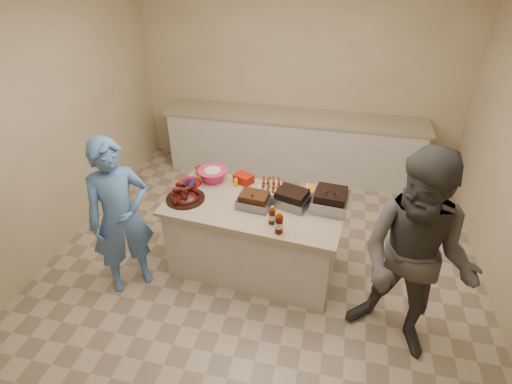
% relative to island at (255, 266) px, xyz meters
% --- Properties ---
extents(room, '(4.50, 5.00, 2.70)m').
position_rel_island_xyz_m(room, '(0.07, -0.11, 0.00)').
color(room, beige).
rests_on(room, ground).
extents(back_counter, '(3.60, 0.64, 0.90)m').
position_rel_island_xyz_m(back_counter, '(0.07, 2.09, 0.45)').
color(back_counter, beige).
rests_on(back_counter, ground).
extents(island, '(1.78, 1.06, 0.80)m').
position_rel_island_xyz_m(island, '(0.00, 0.00, 0.00)').
color(island, beige).
rests_on(island, ground).
extents(rib_platter, '(0.43, 0.43, 0.15)m').
position_rel_island_xyz_m(rib_platter, '(-0.67, -0.08, 0.80)').
color(rib_platter, '#420D0A').
rests_on(rib_platter, island).
extents(pulled_pork_tray, '(0.32, 0.26, 0.09)m').
position_rel_island_xyz_m(pulled_pork_tray, '(0.00, -0.05, 0.80)').
color(pulled_pork_tray, '#47230F').
rests_on(pulled_pork_tray, island).
extents(brisket_tray, '(0.38, 0.35, 0.10)m').
position_rel_island_xyz_m(brisket_tray, '(0.35, 0.06, 0.80)').
color(brisket_tray, black).
rests_on(brisket_tray, island).
extents(roasting_pan, '(0.36, 0.36, 0.13)m').
position_rel_island_xyz_m(roasting_pan, '(0.70, 0.08, 0.80)').
color(roasting_pan, gray).
rests_on(roasting_pan, island).
extents(coleslaw_bowl, '(0.34, 0.34, 0.21)m').
position_rel_island_xyz_m(coleslaw_bowl, '(-0.52, 0.32, 0.80)').
color(coleslaw_bowl, '#C82258').
rests_on(coleslaw_bowl, island).
extents(sausage_plate, '(0.34, 0.34, 0.05)m').
position_rel_island_xyz_m(sausage_plate, '(0.12, 0.30, 0.80)').
color(sausage_plate, silver).
rests_on(sausage_plate, island).
extents(mac_cheese_dish, '(0.28, 0.20, 0.07)m').
position_rel_island_xyz_m(mac_cheese_dish, '(0.59, 0.29, 0.80)').
color(mac_cheese_dish, orange).
rests_on(mac_cheese_dish, island).
extents(bbq_bottle_a, '(0.07, 0.07, 0.18)m').
position_rel_island_xyz_m(bbq_bottle_a, '(0.22, -0.27, 0.80)').
color(bbq_bottle_a, '#411005').
rests_on(bbq_bottle_a, island).
extents(bbq_bottle_b, '(0.08, 0.08, 0.21)m').
position_rel_island_xyz_m(bbq_bottle_b, '(0.30, -0.38, 0.80)').
color(bbq_bottle_b, '#411005').
rests_on(bbq_bottle_b, island).
extents(mustard_bottle, '(0.04, 0.04, 0.11)m').
position_rel_island_xyz_m(mustard_bottle, '(-0.26, 0.26, 0.80)').
color(mustard_bottle, '#DFB500').
rests_on(mustard_bottle, island).
extents(sauce_bowl, '(0.15, 0.06, 0.14)m').
position_rel_island_xyz_m(sauce_bowl, '(0.01, 0.15, 0.80)').
color(sauce_bowl, silver).
rests_on(sauce_bowl, island).
extents(plate_stack_large, '(0.26, 0.26, 0.03)m').
position_rel_island_xyz_m(plate_stack_large, '(-0.74, 0.19, 0.80)').
color(plate_stack_large, '#A21408').
rests_on(plate_stack_large, island).
extents(plate_stack_small, '(0.22, 0.22, 0.03)m').
position_rel_island_xyz_m(plate_stack_small, '(-0.75, 0.03, 0.80)').
color(plate_stack_small, '#A21408').
rests_on(plate_stack_small, island).
extents(plastic_cup, '(0.10, 0.09, 0.09)m').
position_rel_island_xyz_m(plastic_cup, '(-0.71, 0.42, 0.80)').
color(plastic_cup, '#9C3C08').
rests_on(plastic_cup, island).
extents(basket_stack, '(0.22, 0.20, 0.09)m').
position_rel_island_xyz_m(basket_stack, '(-0.20, 0.35, 0.80)').
color(basket_stack, '#A21408').
rests_on(basket_stack, island).
extents(guest_blue, '(1.49, 1.56, 0.38)m').
position_rel_island_xyz_m(guest_blue, '(-1.15, -0.48, 0.00)').
color(guest_blue, '#4F7ABC').
rests_on(guest_blue, ground).
extents(guest_gray, '(1.59, 2.03, 0.69)m').
position_rel_island_xyz_m(guest_gray, '(1.37, -0.64, 0.00)').
color(guest_gray, '#4F4C47').
rests_on(guest_gray, ground).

